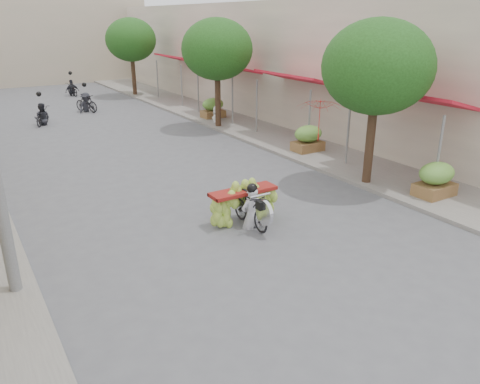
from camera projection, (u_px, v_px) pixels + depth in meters
name	position (u px, v px, depth m)	size (l,w,h in m)	color
ground	(322.00, 286.00, 9.65)	(120.00, 120.00, 0.00)	#55555A
sidewalk_right	(235.00, 120.00, 25.03)	(4.00, 60.00, 0.12)	gray
shophouse_row_right	(322.00, 60.00, 25.67)	(9.77, 40.00, 6.00)	#BFB19E
far_building	(19.00, 40.00, 38.69)	(20.00, 6.00, 7.00)	#B9AA92
street_tree_near	(377.00, 68.00, 14.18)	(3.40, 3.40, 5.25)	#3A2719
street_tree_mid	(217.00, 50.00, 22.14)	(3.40, 3.40, 5.25)	#3A2719
street_tree_far	(131.00, 40.00, 31.70)	(3.40, 3.40, 5.25)	#3A2719
produce_crate_near	(436.00, 177.00, 14.06)	(1.20, 0.88, 1.16)	brown
produce_crate_mid	(308.00, 136.00, 18.83)	(1.20, 0.88, 1.16)	brown
produce_crate_far	(213.00, 106.00, 25.20)	(1.20, 0.88, 1.16)	brown
banana_motorbike	(248.00, 200.00, 12.31)	(2.20, 1.80, 2.04)	black
market_umbrella	(321.00, 99.00, 17.24)	(2.20, 2.20, 1.58)	red
pedestrian	(217.00, 106.00, 24.17)	(0.91, 0.83, 1.59)	silver
bg_motorbike_a	(41.00, 111.00, 23.93)	(1.29, 1.72, 1.95)	black
bg_motorbike_b	(86.00, 98.00, 27.17)	(1.25, 1.80, 1.95)	black
bg_motorbike_c	(72.00, 84.00, 32.85)	(1.02, 1.61, 1.95)	black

